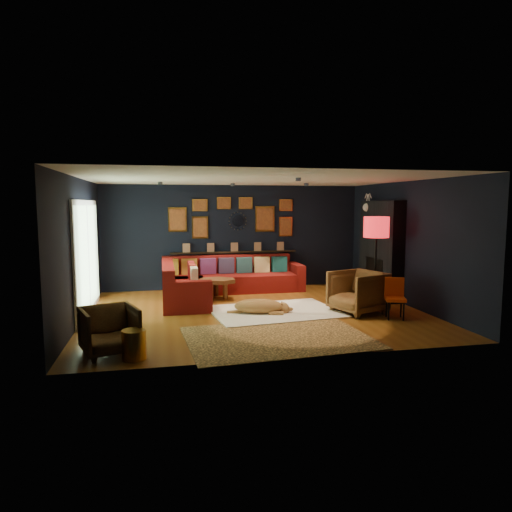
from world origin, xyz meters
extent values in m
plane|color=brown|center=(0.00, 0.00, 0.00)|extent=(6.50, 6.50, 0.00)
plane|color=black|center=(0.00, 2.75, 1.30)|extent=(6.50, 0.00, 6.50)
plane|color=black|center=(0.00, -2.75, 1.30)|extent=(6.50, 0.00, 6.50)
plane|color=black|center=(-3.25, 0.00, 1.30)|extent=(0.00, 5.50, 5.50)
plane|color=black|center=(3.25, 0.00, 1.30)|extent=(0.00, 5.50, 5.50)
plane|color=silver|center=(0.00, 0.00, 2.60)|extent=(6.50, 6.50, 0.00)
cube|color=maroon|center=(-0.20, 2.25, 0.21)|extent=(3.20, 0.95, 0.42)
cube|color=maroon|center=(-0.20, 2.60, 0.63)|extent=(3.20, 0.24, 0.46)
cube|color=maroon|center=(1.50, 2.25, 0.32)|extent=(0.22, 0.95, 0.64)
cube|color=maroon|center=(-1.32, 1.15, 0.21)|extent=(0.95, 2.20, 0.42)
cube|color=maroon|center=(-1.68, 1.15, 0.63)|extent=(0.24, 2.20, 0.46)
cube|color=maroon|center=(-1.32, 0.15, 0.32)|extent=(0.95, 0.22, 0.64)
cube|color=yellow|center=(-1.60, 2.40, 0.62)|extent=(0.38, 0.14, 0.38)
cube|color=#A76523|center=(-1.15, 2.40, 0.62)|extent=(0.38, 0.14, 0.38)
cube|color=#632A61|center=(-0.70, 2.40, 0.62)|extent=(0.38, 0.14, 0.38)
cube|color=#372E4D|center=(-0.25, 2.40, 0.62)|extent=(0.38, 0.14, 0.38)
cube|color=#26505A|center=(0.20, 2.40, 0.62)|extent=(0.38, 0.14, 0.38)
cube|color=#D3C47E|center=(0.65, 2.40, 0.62)|extent=(0.38, 0.14, 0.38)
cube|color=#155457|center=(1.10, 2.40, 0.62)|extent=(0.38, 0.14, 0.38)
cube|color=maroon|center=(-1.15, 1.85, 0.62)|extent=(0.14, 0.38, 0.38)
cube|color=maroon|center=(-1.15, 1.35, 0.62)|extent=(0.14, 0.38, 0.38)
cube|color=beige|center=(-1.15, 0.85, 0.62)|extent=(0.14, 0.38, 0.38)
cube|color=black|center=(0.00, 2.68, 0.92)|extent=(3.20, 0.12, 0.04)
cube|color=gold|center=(-1.40, 2.72, 1.75)|extent=(0.45, 0.03, 0.60)
cube|color=#A45625|center=(-1.40, 2.70, 1.75)|extent=(0.38, 0.01, 0.51)
cube|color=gold|center=(-0.85, 2.72, 1.55)|extent=(0.40, 0.03, 0.55)
cube|color=#A45625|center=(-0.85, 2.70, 1.55)|extent=(0.34, 0.01, 0.47)
cube|color=gold|center=(-0.85, 2.72, 2.10)|extent=(0.38, 0.03, 0.30)
cube|color=#A45625|center=(-0.85, 2.70, 2.10)|extent=(0.32, 0.01, 0.25)
cube|color=gold|center=(0.80, 2.72, 1.75)|extent=(0.50, 0.03, 0.65)
cube|color=#A45625|center=(0.80, 2.70, 1.75)|extent=(0.42, 0.01, 0.55)
cube|color=gold|center=(1.35, 2.72, 1.55)|extent=(0.35, 0.03, 0.50)
cube|color=#A45625|center=(1.35, 2.70, 1.55)|extent=(0.30, 0.01, 0.42)
cube|color=gold|center=(1.35, 2.72, 2.10)|extent=(0.35, 0.03, 0.30)
cube|color=#A45625|center=(1.35, 2.70, 2.10)|extent=(0.30, 0.01, 0.25)
cube|color=gold|center=(-0.25, 2.72, 2.15)|extent=(0.35, 0.03, 0.30)
cube|color=#A45625|center=(-0.25, 2.70, 2.15)|extent=(0.30, 0.01, 0.25)
cube|color=gold|center=(0.30, 2.72, 2.15)|extent=(0.35, 0.03, 0.30)
cube|color=#A45625|center=(0.30, 2.70, 2.15)|extent=(0.30, 0.01, 0.25)
cylinder|color=silver|center=(0.10, 2.72, 1.70)|extent=(0.28, 0.03, 0.28)
cone|color=gold|center=(0.32, 2.72, 1.70)|extent=(0.03, 0.16, 0.03)
cone|color=gold|center=(0.30, 2.72, 1.78)|extent=(0.04, 0.16, 0.04)
cone|color=gold|center=(0.26, 2.72, 1.86)|extent=(0.04, 0.16, 0.04)
cone|color=gold|center=(0.18, 2.72, 1.90)|extent=(0.04, 0.16, 0.04)
cone|color=gold|center=(0.10, 2.72, 1.92)|extent=(0.03, 0.16, 0.03)
cone|color=gold|center=(0.02, 2.72, 1.90)|extent=(0.04, 0.16, 0.04)
cone|color=gold|center=(-0.06, 2.72, 1.86)|extent=(0.04, 0.16, 0.04)
cone|color=gold|center=(-0.10, 2.72, 1.78)|extent=(0.04, 0.16, 0.04)
cone|color=gold|center=(-0.12, 2.72, 1.70)|extent=(0.03, 0.16, 0.03)
cone|color=gold|center=(-0.10, 2.72, 1.62)|extent=(0.04, 0.16, 0.04)
cone|color=gold|center=(-0.06, 2.72, 1.54)|extent=(0.04, 0.16, 0.04)
cone|color=gold|center=(0.02, 2.72, 1.50)|extent=(0.04, 0.16, 0.04)
cone|color=gold|center=(0.10, 2.72, 1.48)|extent=(0.03, 0.16, 0.03)
cone|color=gold|center=(0.18, 2.72, 1.50)|extent=(0.04, 0.16, 0.04)
cone|color=gold|center=(0.26, 2.72, 1.54)|extent=(0.04, 0.16, 0.04)
cone|color=gold|center=(0.30, 2.72, 1.62)|extent=(0.04, 0.16, 0.04)
cube|color=black|center=(3.10, 0.90, 1.10)|extent=(0.30, 1.60, 2.20)
cube|color=black|center=(3.04, 0.90, 0.45)|extent=(0.20, 0.80, 0.90)
cone|color=white|center=(3.19, 1.40, 2.05)|extent=(0.35, 0.28, 0.28)
sphere|color=white|center=(2.97, 1.40, 2.05)|extent=(0.20, 0.20, 0.20)
cylinder|color=white|center=(2.99, 1.34, 2.22)|extent=(0.02, 0.10, 0.28)
cylinder|color=white|center=(2.99, 1.46, 2.22)|extent=(0.02, 0.10, 0.28)
cube|color=white|center=(-3.22, 0.60, 1.10)|extent=(0.04, 2.80, 2.20)
cube|color=#ACD8A5|center=(-3.20, 0.60, 1.10)|extent=(0.01, 2.60, 2.00)
cube|color=white|center=(-3.19, 0.60, 1.10)|extent=(0.02, 0.06, 2.00)
cylinder|color=black|center=(-1.80, 1.20, 2.56)|extent=(0.10, 0.10, 0.06)
cylinder|color=black|center=(-0.20, 1.60, 2.56)|extent=(0.10, 0.10, 0.06)
cylinder|color=black|center=(1.40, 1.20, 2.56)|extent=(0.10, 0.10, 0.06)
cylinder|color=black|center=(0.60, -0.80, 2.56)|extent=(0.10, 0.10, 0.06)
cube|color=white|center=(0.36, -0.10, 0.02)|extent=(2.62, 2.04, 0.03)
cube|color=tan|center=(-0.02, -1.80, 0.01)|extent=(3.02, 2.26, 0.02)
cylinder|color=brown|center=(-0.76, 1.24, 0.20)|extent=(0.11, 0.11, 0.34)
cylinder|color=brown|center=(-0.44, 1.24, 0.20)|extent=(0.11, 0.11, 0.34)
cylinder|color=brown|center=(-0.60, 1.61, 0.20)|extent=(0.11, 0.11, 0.34)
cylinder|color=maroon|center=(-1.05, 1.19, 0.19)|extent=(0.49, 0.49, 0.32)
imported|color=#AA6E35|center=(-2.55, -2.05, 0.38)|extent=(0.92, 0.89, 0.75)
imported|color=#AA6E35|center=(1.93, -0.47, 0.46)|extent=(1.08, 1.11, 0.91)
cylinder|color=gold|center=(-2.20, -2.35, 0.21)|extent=(0.33, 0.33, 0.41)
cylinder|color=black|center=(2.26, -1.12, 0.19)|extent=(0.03, 0.03, 0.37)
cylinder|color=black|center=(2.51, -1.21, 0.19)|extent=(0.03, 0.03, 0.37)
cylinder|color=black|center=(2.34, -0.87, 0.19)|extent=(0.03, 0.03, 0.37)
cylinder|color=black|center=(2.60, -0.96, 0.19)|extent=(0.03, 0.03, 0.37)
cube|color=#F44D15|center=(2.43, -1.04, 0.37)|extent=(0.45, 0.45, 0.06)
cube|color=#F44D15|center=(2.47, -0.90, 0.58)|extent=(0.35, 0.16, 0.35)
cylinder|color=black|center=(2.50, -0.05, 0.02)|extent=(0.31, 0.31, 0.04)
cylinder|color=black|center=(2.50, -0.05, 0.79)|extent=(0.04, 0.04, 1.51)
cylinder|color=red|center=(2.50, -0.05, 1.66)|extent=(0.51, 0.51, 0.42)
camera|label=1|loc=(-1.80, -8.64, 2.12)|focal=32.00mm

